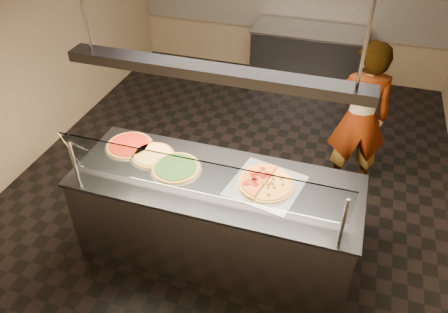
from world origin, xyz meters
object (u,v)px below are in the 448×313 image
(pizza_spinach, at_px, (176,168))
(heat_lamp_housing, at_px, (213,72))
(half_pizza_pepperoni, at_px, (253,180))
(half_pizza_sausage, at_px, (279,186))
(serving_counter, at_px, (216,218))
(perforated_tray, at_px, (266,185))
(pizza_cheese, at_px, (153,155))
(pizza_tomato, at_px, (129,145))
(sneeze_guard, at_px, (200,178))
(pizza_spatula, at_px, (165,158))
(prep_table, at_px, (306,58))
(worker, at_px, (360,119))

(pizza_spinach, height_order, heat_lamp_housing, heat_lamp_housing)
(pizza_spinach, bearing_deg, half_pizza_pepperoni, 2.26)
(half_pizza_sausage, height_order, pizza_spinach, half_pizza_sausage)
(serving_counter, relative_size, half_pizza_pepperoni, 4.95)
(perforated_tray, bearing_deg, serving_counter, -171.97)
(pizza_cheese, distance_m, pizza_tomato, 0.29)
(sneeze_guard, height_order, half_pizza_pepperoni, sneeze_guard)
(pizza_spatula, relative_size, prep_table, 0.14)
(perforated_tray, height_order, pizza_cheese, pizza_cheese)
(perforated_tray, bearing_deg, pizza_cheese, 175.69)
(perforated_tray, height_order, pizza_tomato, pizza_tomato)
(serving_counter, xyz_separation_m, perforated_tray, (0.43, 0.06, 0.47))
(heat_lamp_housing, bearing_deg, pizza_cheese, 167.73)
(perforated_tray, height_order, prep_table, perforated_tray)
(half_pizza_pepperoni, height_order, prep_table, half_pizza_pepperoni)
(half_pizza_sausage, height_order, pizza_tomato, half_pizza_sausage)
(pizza_spatula, bearing_deg, sneeze_guard, -41.32)
(pizza_spatula, xyz_separation_m, prep_table, (0.77, 3.59, -0.49))
(pizza_cheese, xyz_separation_m, prep_table, (0.90, 3.56, -0.48))
(prep_table, xyz_separation_m, worker, (0.88, -2.23, 0.41))
(perforated_tray, relative_size, pizza_tomato, 1.47)
(worker, bearing_deg, half_pizza_pepperoni, 45.18)
(heat_lamp_housing, bearing_deg, pizza_spatula, 167.26)
(perforated_tray, bearing_deg, sneeze_guard, -136.92)
(worker, height_order, heat_lamp_housing, heat_lamp_housing)
(pizza_spinach, height_order, pizza_spatula, pizza_spatula)
(pizza_cheese, height_order, pizza_spatula, pizza_spatula)
(perforated_tray, xyz_separation_m, heat_lamp_housing, (-0.43, -0.06, 1.01))
(perforated_tray, relative_size, half_pizza_pepperoni, 1.32)
(pizza_spatula, bearing_deg, perforated_tray, -3.45)
(pizza_tomato, bearing_deg, pizza_cheese, -14.84)
(serving_counter, height_order, pizza_tomato, pizza_tomato)
(sneeze_guard, xyz_separation_m, half_pizza_sausage, (0.55, 0.40, -0.27))
(serving_counter, bearing_deg, pizza_cheese, 167.73)
(half_pizza_sausage, bearing_deg, heat_lamp_housing, -173.58)
(prep_table, bearing_deg, worker, -68.37)
(perforated_tray, xyz_separation_m, pizza_spinach, (-0.81, -0.03, 0.01))
(sneeze_guard, distance_m, pizza_spatula, 0.75)
(perforated_tray, xyz_separation_m, half_pizza_pepperoni, (-0.11, 0.00, 0.03))
(pizza_tomato, xyz_separation_m, worker, (2.06, 1.26, -0.07))
(heat_lamp_housing, bearing_deg, sneeze_guard, -90.00)
(pizza_spinach, height_order, prep_table, pizza_spinach)
(serving_counter, xyz_separation_m, worker, (1.12, 1.48, 0.41))
(half_pizza_pepperoni, bearing_deg, heat_lamp_housing, -168.97)
(pizza_tomato, xyz_separation_m, prep_table, (1.18, 3.49, -0.48))
(worker, bearing_deg, half_pizza_sausage, 52.59)
(pizza_cheese, bearing_deg, serving_counter, -12.27)
(serving_counter, bearing_deg, sneeze_guard, -90.00)
(perforated_tray, xyz_separation_m, pizza_tomato, (-1.37, 0.16, 0.01))
(pizza_spinach, bearing_deg, pizza_spatula, 150.22)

